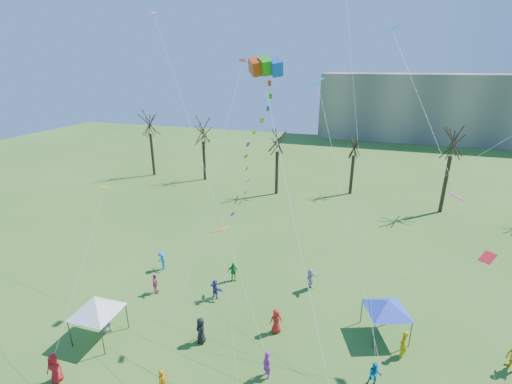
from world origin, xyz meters
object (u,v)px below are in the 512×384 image
(big_box_kite, at_px, (257,155))
(distant_building, at_px, (455,108))
(canopy_tent_blue, at_px, (387,305))
(canopy_tent_white, at_px, (96,307))

(big_box_kite, bearing_deg, distant_building, 72.36)
(canopy_tent_blue, bearing_deg, big_box_kite, -158.50)
(big_box_kite, bearing_deg, canopy_tent_white, -164.28)
(canopy_tent_blue, bearing_deg, canopy_tent_white, -161.66)
(canopy_tent_white, bearing_deg, big_box_kite, 15.72)
(distant_building, relative_size, big_box_kite, 3.19)
(canopy_tent_white, bearing_deg, canopy_tent_blue, 18.34)
(distant_building, height_order, canopy_tent_blue, distant_building)
(big_box_kite, relative_size, canopy_tent_blue, 5.49)
(big_box_kite, xyz_separation_m, canopy_tent_white, (-9.95, -2.80, -10.12))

